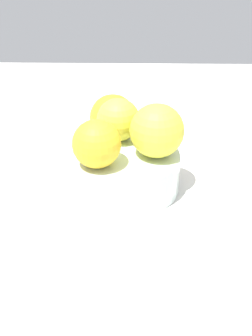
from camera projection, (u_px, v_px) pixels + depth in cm
name	position (u px, v px, depth cm)	size (l,w,h in cm)	color
ground_plane	(126.00, 193.00, 63.42)	(110.00, 110.00, 2.00)	silver
fruit_bowl	(126.00, 172.00, 61.65)	(14.48, 14.48, 5.19)	silver
orange_in_bowl_0	(157.00, 129.00, 58.80)	(7.10, 7.10, 7.10)	yellow
orange_in_bowl_1	(118.00, 120.00, 62.60)	(6.01, 6.01, 6.01)	yellow
orange_in_bowl_2	(97.00, 144.00, 56.25)	(6.16, 6.16, 6.16)	yellow
orange_loose_0	(113.00, 117.00, 73.92)	(7.54, 7.54, 7.54)	#F9A823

